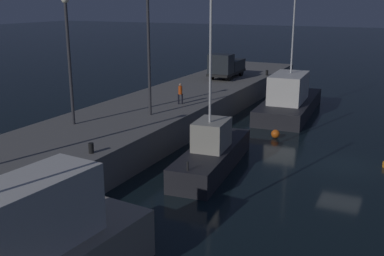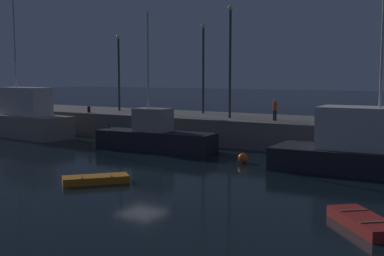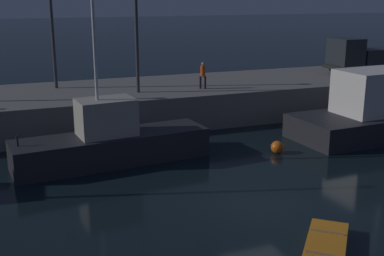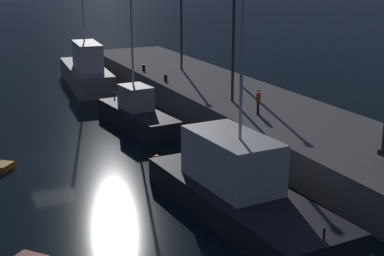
{
  "view_description": "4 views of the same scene",
  "coord_description": "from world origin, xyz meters",
  "views": [
    {
      "loc": [
        -27.94,
        -3.3,
        9.74
      ],
      "look_at": [
        -1.34,
        9.68,
        1.52
      ],
      "focal_mm": 42.93,
      "sensor_mm": 36.0,
      "label": 1
    },
    {
      "loc": [
        17.48,
        -22.36,
        5.43
      ],
      "look_at": [
        -1.85,
        8.36,
        1.62
      ],
      "focal_mm": 46.83,
      "sensor_mm": 36.0,
      "label": 2
    },
    {
      "loc": [
        -8.58,
        -15.0,
        7.63
      ],
      "look_at": [
        0.42,
        8.36,
        0.87
      ],
      "focal_mm": 46.38,
      "sensor_mm": 36.0,
      "label": 3
    },
    {
      "loc": [
        32.92,
        -5.77,
        11.21
      ],
      "look_at": [
        0.29,
        9.19,
        0.9
      ],
      "focal_mm": 53.05,
      "sensor_mm": 36.0,
      "label": 4
    }
  ],
  "objects": [
    {
      "name": "ground_plane",
      "position": [
        0.0,
        0.0,
        0.0
      ],
      "size": [
        320.0,
        320.0,
        0.0
      ],
      "primitive_type": "plane",
      "color": "black"
    },
    {
      "name": "pier_quay",
      "position": [
        0.0,
        14.52,
        1.02
      ],
      "size": [
        58.93,
        7.95,
        2.05
      ],
      "color": "slate",
      "rests_on": "ground"
    },
    {
      "name": "bollard_west",
      "position": [
        -14.94,
        11.38,
        2.33
      ],
      "size": [
        0.28,
        0.28,
        0.56
      ],
      "primitive_type": "cylinder",
      "color": "black",
      "rests_on": "pier_quay"
    },
    {
      "name": "utility_truck",
      "position": [
        15.77,
        14.14,
        3.3
      ],
      "size": [
        5.6,
        2.28,
        2.59
      ],
      "color": "black",
      "rests_on": "pier_quay"
    },
    {
      "name": "mooring_buoy_mid",
      "position": [
        3.79,
        5.35,
        0.32
      ],
      "size": [
        0.64,
        0.64,
        0.64
      ],
      "primitive_type": "sphere",
      "color": "orange",
      "rests_on": "ground"
    },
    {
      "name": "fishing_boat_blue",
      "position": [
        11.55,
        6.39,
        1.3
      ],
      "size": [
        12.41,
        4.67,
        10.36
      ],
      "color": "#232328",
      "rests_on": "ground"
    },
    {
      "name": "fishing_trawler_red",
      "position": [
        -4.17,
        6.95,
        1.02
      ],
      "size": [
        9.24,
        3.25,
        10.0
      ],
      "color": "#232328",
      "rests_on": "ground"
    },
    {
      "name": "lamp_post_east",
      "position": [
        -5.56,
        16.13,
        6.71
      ],
      "size": [
        0.44,
        0.44,
        7.97
      ],
      "color": "#38383D",
      "rests_on": "pier_quay"
    },
    {
      "name": "dockworker",
      "position": [
        2.79,
        12.69,
        2.97
      ],
      "size": [
        0.42,
        0.42,
        1.61
      ],
      "color": "black",
      "rests_on": "pier_quay"
    },
    {
      "name": "lamp_post_central",
      "position": [
        -1.2,
        12.99,
        7.17
      ],
      "size": [
        0.44,
        0.44,
        8.87
      ],
      "color": "#38383D",
      "rests_on": "pier_quay"
    },
    {
      "name": "bollard_central",
      "position": [
        -9.78,
        11.42,
        2.33
      ],
      "size": [
        0.28,
        0.28,
        0.55
      ],
      "primitive_type": "cylinder",
      "color": "black",
      "rests_on": "pier_quay"
    },
    {
      "name": "bollard_east",
      "position": [
        19.38,
        10.87,
        2.33
      ],
      "size": [
        0.28,
        0.28,
        0.56
      ],
      "primitive_type": "cylinder",
      "color": "black",
      "rests_on": "pier_quay"
    }
  ]
}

